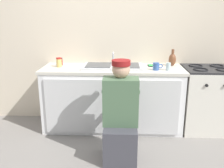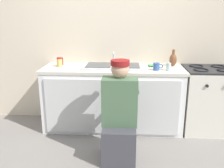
# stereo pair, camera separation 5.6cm
# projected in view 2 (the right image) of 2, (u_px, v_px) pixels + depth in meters

# --- Properties ---
(ground_plane) EXTENTS (12.00, 12.00, 0.00)m
(ground_plane) POSITION_uv_depth(u_px,v_px,m) (112.00, 136.00, 3.31)
(ground_plane) COLOR gray
(back_wall) EXTENTS (6.00, 0.10, 2.50)m
(back_wall) POSITION_uv_depth(u_px,v_px,m) (114.00, 36.00, 3.59)
(back_wall) COLOR beige
(back_wall) RESTS_ON ground_plane
(counter_cabinet) EXTENTS (1.87, 0.62, 0.83)m
(counter_cabinet) POSITION_uv_depth(u_px,v_px,m) (113.00, 99.00, 3.48)
(counter_cabinet) COLOR white
(counter_cabinet) RESTS_ON ground_plane
(countertop) EXTENTS (1.91, 0.62, 0.04)m
(countertop) POSITION_uv_depth(u_px,v_px,m) (113.00, 69.00, 3.37)
(countertop) COLOR beige
(countertop) RESTS_ON counter_cabinet
(sink_double_basin) EXTENTS (0.80, 0.44, 0.19)m
(sink_double_basin) POSITION_uv_depth(u_px,v_px,m) (113.00, 66.00, 3.36)
(sink_double_basin) COLOR silver
(sink_double_basin) RESTS_ON countertop
(stove_range) EXTENTS (0.64, 0.62, 0.89)m
(stove_range) POSITION_uv_depth(u_px,v_px,m) (206.00, 99.00, 3.40)
(stove_range) COLOR silver
(stove_range) RESTS_ON ground_plane
(plumber_person) EXTENTS (0.42, 0.61, 1.10)m
(plumber_person) POSITION_uv_depth(u_px,v_px,m) (119.00, 119.00, 2.72)
(plumber_person) COLOR #3F3F47
(plumber_person) RESTS_ON ground_plane
(spice_bottle_red) EXTENTS (0.04, 0.04, 0.10)m
(spice_bottle_red) POSITION_uv_depth(u_px,v_px,m) (62.00, 61.00, 3.51)
(spice_bottle_red) COLOR red
(spice_bottle_red) RESTS_ON countertop
(coffee_mug) EXTENTS (0.13, 0.08, 0.09)m
(coffee_mug) POSITION_uv_depth(u_px,v_px,m) (156.00, 67.00, 3.20)
(coffee_mug) COLOR #335699
(coffee_mug) RESTS_ON countertop
(condiment_jar) EXTENTS (0.07, 0.07, 0.13)m
(condiment_jar) POSITION_uv_depth(u_px,v_px,m) (60.00, 62.00, 3.39)
(condiment_jar) COLOR #DBB760
(condiment_jar) RESTS_ON countertop
(cell_phone) EXTENTS (0.07, 0.14, 0.01)m
(cell_phone) POSITION_uv_depth(u_px,v_px,m) (151.00, 66.00, 3.45)
(cell_phone) COLOR black
(cell_phone) RESTS_ON countertop
(vase_decorative) EXTENTS (0.10, 0.10, 0.23)m
(vase_decorative) POSITION_uv_depth(u_px,v_px,m) (173.00, 60.00, 3.43)
(vase_decorative) COLOR brown
(vase_decorative) RESTS_ON countertop
(water_glass) EXTENTS (0.06, 0.06, 0.10)m
(water_glass) POSITION_uv_depth(u_px,v_px,m) (169.00, 67.00, 3.17)
(water_glass) COLOR #ADC6CC
(water_glass) RESTS_ON countertop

